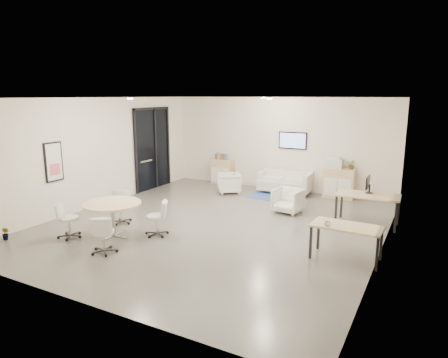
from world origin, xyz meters
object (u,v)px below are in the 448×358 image
sideboard_left (222,172)px  loveseat (285,183)px  armchair_left (229,182)px  desk_rear (368,198)px  desk_front (347,229)px  sideboard_right (339,183)px  armchair_right (288,199)px  round_table (112,206)px

sideboard_left → loveseat: sideboard_left is taller
sideboard_left → armchair_left: sideboard_left is taller
armchair_left → desk_rear: 4.89m
sideboard_left → desk_front: bearing=-42.0°
sideboard_left → armchair_left: 1.41m
sideboard_right → armchair_left: sideboard_right is taller
armchair_right → desk_front: (2.13, -2.60, 0.26)m
loveseat → armchair_left: loveseat is taller
desk_rear → loveseat: bearing=140.6°
sideboard_left → sideboard_right: size_ratio=0.96×
loveseat → round_table: bearing=-112.0°
desk_front → round_table: bearing=-165.0°
loveseat → armchair_left: (-1.69, -0.92, 0.02)m
armchair_left → armchair_right: 2.85m
desk_rear → round_table: bearing=-146.2°
sideboard_right → armchair_right: sideboard_right is taller
armchair_left → desk_front: 6.08m
armchair_right → round_table: bearing=-122.2°
sideboard_right → loveseat: sideboard_right is taller
sideboard_left → desk_front: size_ratio=0.66×
sideboard_right → desk_rear: (1.25, -2.45, 0.23)m
sideboard_left → sideboard_right: 4.29m
armchair_right → desk_rear: 2.17m
sideboard_right → desk_rear: sideboard_right is taller
armchair_right → loveseat: bearing=117.2°
armchair_right → armchair_left: bearing=159.2°
sideboard_right → desk_rear: size_ratio=0.62×
sideboard_right → armchair_right: 2.53m
sideboard_left → armchair_right: bearing=-35.1°
sideboard_right → desk_front: sideboard_right is taller
desk_rear → armchair_right: bearing=175.5°
armchair_right → desk_rear: (2.15, -0.08, 0.34)m
armchair_right → sideboard_right: bearing=75.0°
loveseat → round_table: round_table is taller
round_table → sideboard_right: bearing=58.0°
loveseat → desk_front: size_ratio=1.27×
sideboard_left → round_table: (0.44, -6.19, 0.27)m
loveseat → desk_front: bearing=-60.7°
desk_front → round_table: round_table is taller
armchair_left → armchair_right: size_ratio=0.99×
desk_front → sideboard_right: bearing=105.7°
armchair_left → desk_rear: bearing=38.1°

